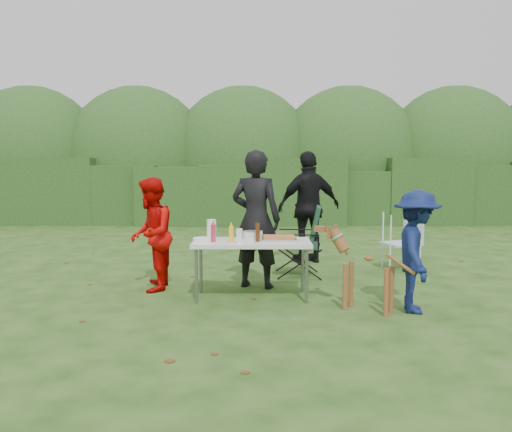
{
  "coord_description": "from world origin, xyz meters",
  "views": [
    {
      "loc": [
        0.42,
        -6.94,
        1.78
      ],
      "look_at": [
        0.41,
        0.45,
        1.0
      ],
      "focal_mm": 38.0,
      "sensor_mm": 36.0,
      "label": 1
    }
  ],
  "objects_px": {
    "folding_table": "(252,245)",
    "mustard_bottle": "(231,234)",
    "person_black_puffy": "(309,207)",
    "dog": "(368,271)",
    "ketchup_bottle": "(213,233)",
    "beer_bottle": "(258,232)",
    "camping_chair": "(298,241)",
    "lawn_chair": "(401,241)",
    "paper_towel_roll": "(211,229)",
    "child": "(417,251)",
    "person_red_jacket": "(151,234)",
    "person_cook": "(256,219)"
  },
  "relations": [
    {
      "from": "folding_table",
      "to": "dog",
      "type": "relative_size",
      "value": 1.49
    },
    {
      "from": "lawn_chair",
      "to": "person_black_puffy",
      "type": "bearing_deg",
      "value": -46.17
    },
    {
      "from": "person_red_jacket",
      "to": "person_black_puffy",
      "type": "bearing_deg",
      "value": 127.19
    },
    {
      "from": "folding_table",
      "to": "lawn_chair",
      "type": "distance_m",
      "value": 2.98
    },
    {
      "from": "child",
      "to": "person_cook",
      "type": "bearing_deg",
      "value": 66.83
    },
    {
      "from": "person_black_puffy",
      "to": "paper_towel_roll",
      "type": "distance_m",
      "value": 2.74
    },
    {
      "from": "person_red_jacket",
      "to": "mustard_bottle",
      "type": "xyz_separation_m",
      "value": [
        1.11,
        -0.51,
        0.07
      ]
    },
    {
      "from": "child",
      "to": "camping_chair",
      "type": "xyz_separation_m",
      "value": [
        -1.22,
        1.94,
        -0.17
      ]
    },
    {
      "from": "folding_table",
      "to": "camping_chair",
      "type": "height_order",
      "value": "camping_chair"
    },
    {
      "from": "mustard_bottle",
      "to": "ketchup_bottle",
      "type": "distance_m",
      "value": 0.23
    },
    {
      "from": "person_black_puffy",
      "to": "lawn_chair",
      "type": "distance_m",
      "value": 1.64
    },
    {
      "from": "child",
      "to": "lawn_chair",
      "type": "relative_size",
      "value": 1.53
    },
    {
      "from": "person_black_puffy",
      "to": "dog",
      "type": "xyz_separation_m",
      "value": [
        0.4,
        -3.05,
        -0.48
      ]
    },
    {
      "from": "lawn_chair",
      "to": "mustard_bottle",
      "type": "relative_size",
      "value": 4.68
    },
    {
      "from": "mustard_bottle",
      "to": "paper_towel_roll",
      "type": "relative_size",
      "value": 0.77
    },
    {
      "from": "person_black_puffy",
      "to": "child",
      "type": "relative_size",
      "value": 1.34
    },
    {
      "from": "folding_table",
      "to": "lawn_chair",
      "type": "bearing_deg",
      "value": 36.58
    },
    {
      "from": "camping_chair",
      "to": "mustard_bottle",
      "type": "height_order",
      "value": "camping_chair"
    },
    {
      "from": "person_cook",
      "to": "dog",
      "type": "xyz_separation_m",
      "value": [
        1.31,
        -1.21,
        -0.48
      ]
    },
    {
      "from": "person_red_jacket",
      "to": "beer_bottle",
      "type": "distance_m",
      "value": 1.52
    },
    {
      "from": "person_cook",
      "to": "camping_chair",
      "type": "distance_m",
      "value": 1.05
    },
    {
      "from": "person_black_puffy",
      "to": "ketchup_bottle",
      "type": "bearing_deg",
      "value": 41.33
    },
    {
      "from": "ketchup_bottle",
      "to": "paper_towel_roll",
      "type": "xyz_separation_m",
      "value": [
        -0.04,
        0.22,
        0.02
      ]
    },
    {
      "from": "ketchup_bottle",
      "to": "beer_bottle",
      "type": "relative_size",
      "value": 0.92
    },
    {
      "from": "person_red_jacket",
      "to": "child",
      "type": "bearing_deg",
      "value": 68.64
    },
    {
      "from": "child",
      "to": "paper_towel_roll",
      "type": "bearing_deg",
      "value": 82.7
    },
    {
      "from": "person_cook",
      "to": "person_black_puffy",
      "type": "bearing_deg",
      "value": -98.2
    },
    {
      "from": "person_cook",
      "to": "ketchup_bottle",
      "type": "distance_m",
      "value": 0.87
    },
    {
      "from": "child",
      "to": "dog",
      "type": "distance_m",
      "value": 0.6
    },
    {
      "from": "beer_bottle",
      "to": "person_cook",
      "type": "bearing_deg",
      "value": 91.98
    },
    {
      "from": "person_cook",
      "to": "folding_table",
      "type": "bearing_deg",
      "value": 102.76
    },
    {
      "from": "ketchup_bottle",
      "to": "lawn_chair",
      "type": "bearing_deg",
      "value": 33.05
    },
    {
      "from": "dog",
      "to": "camping_chair",
      "type": "xyz_separation_m",
      "value": [
        -0.67,
        1.93,
        0.06
      ]
    },
    {
      "from": "person_cook",
      "to": "mustard_bottle",
      "type": "xyz_separation_m",
      "value": [
        -0.31,
        -0.68,
        -0.11
      ]
    },
    {
      "from": "child",
      "to": "camping_chair",
      "type": "bearing_deg",
      "value": 42.23
    },
    {
      "from": "dog",
      "to": "ketchup_bottle",
      "type": "distance_m",
      "value": 1.96
    },
    {
      "from": "child",
      "to": "person_red_jacket",
      "type": "bearing_deg",
      "value": 82.29
    },
    {
      "from": "camping_chair",
      "to": "paper_towel_roll",
      "type": "bearing_deg",
      "value": 49.84
    },
    {
      "from": "lawn_chair",
      "to": "person_red_jacket",
      "type": "bearing_deg",
      "value": -1.55
    },
    {
      "from": "folding_table",
      "to": "ketchup_bottle",
      "type": "xyz_separation_m",
      "value": [
        -0.48,
        -0.09,
        0.16
      ]
    },
    {
      "from": "folding_table",
      "to": "paper_towel_roll",
      "type": "distance_m",
      "value": 0.57
    },
    {
      "from": "folding_table",
      "to": "mustard_bottle",
      "type": "height_order",
      "value": "mustard_bottle"
    },
    {
      "from": "folding_table",
      "to": "child",
      "type": "height_order",
      "value": "child"
    },
    {
      "from": "dog",
      "to": "paper_towel_roll",
      "type": "distance_m",
      "value": 2.07
    },
    {
      "from": "person_red_jacket",
      "to": "lawn_chair",
      "type": "distance_m",
      "value": 4.0
    },
    {
      "from": "dog",
      "to": "camping_chair",
      "type": "height_order",
      "value": "camping_chair"
    },
    {
      "from": "child",
      "to": "ketchup_bottle",
      "type": "xyz_separation_m",
      "value": [
        -2.4,
        0.54,
        0.14
      ]
    },
    {
      "from": "ketchup_bottle",
      "to": "beer_bottle",
      "type": "xyz_separation_m",
      "value": [
        0.56,
        0.03,
        0.01
      ]
    },
    {
      "from": "beer_bottle",
      "to": "mustard_bottle",
      "type": "bearing_deg",
      "value": -173.6
    },
    {
      "from": "lawn_chair",
      "to": "folding_table",
      "type": "bearing_deg",
      "value": 15.13
    }
  ]
}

